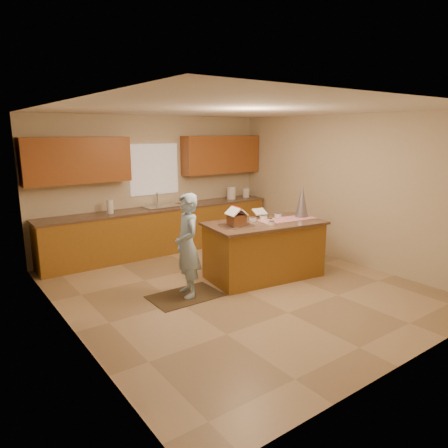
# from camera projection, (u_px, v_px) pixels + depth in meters

# --- Properties ---
(floor) EXTENTS (5.50, 5.50, 0.00)m
(floor) POSITION_uv_depth(u_px,v_px,m) (237.00, 287.00, 6.43)
(floor) COLOR tan
(floor) RESTS_ON ground
(ceiling) EXTENTS (5.50, 5.50, 0.00)m
(ceiling) POSITION_uv_depth(u_px,v_px,m) (238.00, 109.00, 5.84)
(ceiling) COLOR silver
(ceiling) RESTS_ON floor
(wall_back) EXTENTS (5.50, 5.50, 0.00)m
(wall_back) POSITION_uv_depth(u_px,v_px,m) (154.00, 184.00, 8.30)
(wall_back) COLOR beige
(wall_back) RESTS_ON floor
(wall_front) EXTENTS (5.50, 5.50, 0.00)m
(wall_front) POSITION_uv_depth(u_px,v_px,m) (412.00, 242.00, 3.97)
(wall_front) COLOR beige
(wall_front) RESTS_ON floor
(wall_left) EXTENTS (5.50, 5.50, 0.00)m
(wall_left) POSITION_uv_depth(u_px,v_px,m) (65.00, 224.00, 4.70)
(wall_left) COLOR beige
(wall_left) RESTS_ON floor
(wall_right) EXTENTS (5.50, 5.50, 0.00)m
(wall_right) POSITION_uv_depth(u_px,v_px,m) (344.00, 189.00, 7.57)
(wall_right) COLOR beige
(wall_right) RESTS_ON floor
(stone_accent) EXTENTS (0.00, 2.50, 2.50)m
(stone_accent) POSITION_uv_depth(u_px,v_px,m) (91.00, 248.00, 4.10)
(stone_accent) COLOR gray
(stone_accent) RESTS_ON wall_left
(window_curtain) EXTENTS (1.05, 0.03, 1.00)m
(window_curtain) POSITION_uv_depth(u_px,v_px,m) (154.00, 169.00, 8.21)
(window_curtain) COLOR white
(window_curtain) RESTS_ON wall_back
(back_counter_base) EXTENTS (4.80, 0.60, 0.88)m
(back_counter_base) POSITION_uv_depth(u_px,v_px,m) (162.00, 231.00, 8.27)
(back_counter_base) COLOR #93641E
(back_counter_base) RESTS_ON floor
(back_counter_top) EXTENTS (4.85, 0.63, 0.04)m
(back_counter_top) POSITION_uv_depth(u_px,v_px,m) (162.00, 208.00, 8.17)
(back_counter_top) COLOR brown
(back_counter_top) RESTS_ON back_counter_base
(upper_cabinet_left) EXTENTS (1.85, 0.35, 0.80)m
(upper_cabinet_left) POSITION_uv_depth(u_px,v_px,m) (77.00, 160.00, 7.15)
(upper_cabinet_left) COLOR #9F5D22
(upper_cabinet_left) RESTS_ON wall_back
(upper_cabinet_right) EXTENTS (1.85, 0.35, 0.80)m
(upper_cabinet_right) POSITION_uv_depth(u_px,v_px,m) (221.00, 155.00, 8.93)
(upper_cabinet_right) COLOR #9F5D22
(upper_cabinet_right) RESTS_ON wall_back
(sink) EXTENTS (0.70, 0.45, 0.12)m
(sink) POSITION_uv_depth(u_px,v_px,m) (162.00, 209.00, 8.17)
(sink) COLOR silver
(sink) RESTS_ON back_counter_top
(faucet) EXTENTS (0.03, 0.03, 0.28)m
(faucet) POSITION_uv_depth(u_px,v_px,m) (157.00, 199.00, 8.27)
(faucet) COLOR silver
(faucet) RESTS_ON back_counter_top
(island_base) EXTENTS (1.95, 1.17, 0.90)m
(island_base) POSITION_uv_depth(u_px,v_px,m) (264.00, 251.00, 6.82)
(island_base) COLOR #93641E
(island_base) RESTS_ON floor
(island_top) EXTENTS (2.05, 1.26, 0.04)m
(island_top) POSITION_uv_depth(u_px,v_px,m) (265.00, 223.00, 6.72)
(island_top) COLOR brown
(island_top) RESTS_ON island_base
(table_runner) EXTENTS (1.07, 0.51, 0.01)m
(table_runner) POSITION_uv_depth(u_px,v_px,m) (287.00, 219.00, 6.93)
(table_runner) COLOR red
(table_runner) RESTS_ON island_top
(baking_tray) EXTENTS (0.51, 0.41, 0.03)m
(baking_tray) POSITION_uv_depth(u_px,v_px,m) (236.00, 226.00, 6.41)
(baking_tray) COLOR silver
(baking_tray) RESTS_ON island_top
(cookbook) EXTENTS (0.25, 0.21, 0.10)m
(cookbook) POSITION_uv_depth(u_px,v_px,m) (260.00, 212.00, 7.10)
(cookbook) COLOR white
(cookbook) RESTS_ON island_top
(tinsel_tree) EXTENTS (0.25, 0.25, 0.56)m
(tinsel_tree) POSITION_uv_depth(u_px,v_px,m) (302.00, 201.00, 7.07)
(tinsel_tree) COLOR #B9B8C5
(tinsel_tree) RESTS_ON island_top
(rug) EXTENTS (1.04, 0.68, 0.01)m
(rug) POSITION_uv_depth(u_px,v_px,m) (185.00, 296.00, 6.09)
(rug) COLOR black
(rug) RESTS_ON floor
(boy) EXTENTS (0.47, 0.62, 1.53)m
(boy) POSITION_uv_depth(u_px,v_px,m) (187.00, 246.00, 5.95)
(boy) COLOR #9ABEDA
(boy) RESTS_ON rug
(canister_a) EXTENTS (0.17, 0.17, 0.23)m
(canister_a) POSITION_uv_depth(u_px,v_px,m) (231.00, 194.00, 9.13)
(canister_a) COLOR white
(canister_a) RESTS_ON back_counter_top
(canister_b) EXTENTS (0.19, 0.19, 0.28)m
(canister_b) POSITION_uv_depth(u_px,v_px,m) (231.00, 193.00, 9.13)
(canister_b) COLOR white
(canister_b) RESTS_ON back_counter_top
(canister_c) EXTENTS (0.15, 0.15, 0.21)m
(canister_c) POSITION_uv_depth(u_px,v_px,m) (246.00, 193.00, 9.38)
(canister_c) COLOR white
(canister_c) RESTS_ON back_counter_top
(paper_towel) EXTENTS (0.12, 0.12, 0.25)m
(paper_towel) POSITION_uv_depth(u_px,v_px,m) (110.00, 206.00, 7.53)
(paper_towel) COLOR white
(paper_towel) RESTS_ON back_counter_top
(gingerbread_house) EXTENTS (0.32, 0.32, 0.29)m
(gingerbread_house) POSITION_uv_depth(u_px,v_px,m) (236.00, 218.00, 6.38)
(gingerbread_house) COLOR brown
(gingerbread_house) RESTS_ON baking_tray
(candy_bowls) EXTENTS (0.81, 0.65, 0.06)m
(candy_bowls) POSITION_uv_depth(u_px,v_px,m) (263.00, 219.00, 6.83)
(candy_bowls) COLOR #27AC6A
(candy_bowls) RESTS_ON island_top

